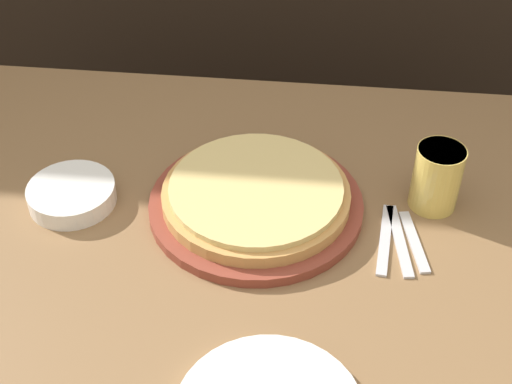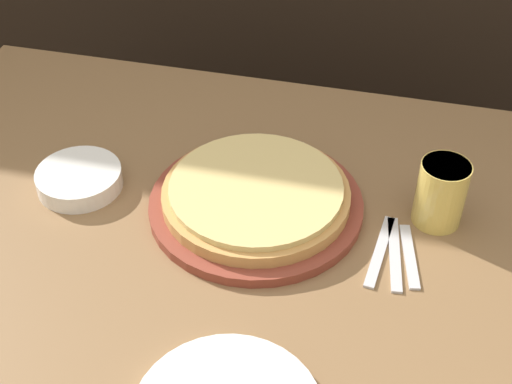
{
  "view_description": "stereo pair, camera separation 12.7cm",
  "coord_description": "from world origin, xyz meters",
  "px_view_note": "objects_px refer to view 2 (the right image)",
  "views": [
    {
      "loc": [
        0.14,
        -0.86,
        1.58
      ],
      "look_at": [
        0.03,
        0.1,
        0.75
      ],
      "focal_mm": 50.0,
      "sensor_mm": 36.0,
      "label": 1
    },
    {
      "loc": [
        0.26,
        -0.84,
        1.58
      ],
      "look_at": [
        0.03,
        0.1,
        0.75
      ],
      "focal_mm": 50.0,
      "sensor_mm": 36.0,
      "label": 2
    }
  ],
  "objects_px": {
    "pizza_on_board": "(256,198)",
    "beer_glass": "(441,191)",
    "spoon": "(409,256)",
    "side_bowl": "(79,179)",
    "fork": "(380,251)",
    "dinner_knife": "(395,254)"
  },
  "relations": [
    {
      "from": "beer_glass",
      "to": "side_bowl",
      "type": "xyz_separation_m",
      "value": [
        -0.65,
        -0.07,
        -0.05
      ]
    },
    {
      "from": "side_bowl",
      "to": "dinner_knife",
      "type": "bearing_deg",
      "value": -3.78
    },
    {
      "from": "pizza_on_board",
      "to": "fork",
      "type": "height_order",
      "value": "pizza_on_board"
    },
    {
      "from": "fork",
      "to": "spoon",
      "type": "bearing_deg",
      "value": 0.0
    },
    {
      "from": "pizza_on_board",
      "to": "spoon",
      "type": "distance_m",
      "value": 0.29
    },
    {
      "from": "pizza_on_board",
      "to": "side_bowl",
      "type": "distance_m",
      "value": 0.34
    },
    {
      "from": "beer_glass",
      "to": "fork",
      "type": "xyz_separation_m",
      "value": [
        -0.09,
        -0.11,
        -0.06
      ]
    },
    {
      "from": "pizza_on_board",
      "to": "fork",
      "type": "distance_m",
      "value": 0.24
    },
    {
      "from": "fork",
      "to": "spoon",
      "type": "relative_size",
      "value": 1.18
    },
    {
      "from": "dinner_knife",
      "to": "spoon",
      "type": "relative_size",
      "value": 1.18
    },
    {
      "from": "pizza_on_board",
      "to": "side_bowl",
      "type": "height_order",
      "value": "pizza_on_board"
    },
    {
      "from": "pizza_on_board",
      "to": "side_bowl",
      "type": "bearing_deg",
      "value": -176.99
    },
    {
      "from": "fork",
      "to": "spoon",
      "type": "distance_m",
      "value": 0.05
    },
    {
      "from": "spoon",
      "to": "dinner_knife",
      "type": "bearing_deg",
      "value": 180.0
    },
    {
      "from": "pizza_on_board",
      "to": "spoon",
      "type": "height_order",
      "value": "pizza_on_board"
    },
    {
      "from": "dinner_knife",
      "to": "side_bowl",
      "type": "bearing_deg",
      "value": 176.22
    },
    {
      "from": "beer_glass",
      "to": "spoon",
      "type": "height_order",
      "value": "beer_glass"
    },
    {
      "from": "spoon",
      "to": "beer_glass",
      "type": "bearing_deg",
      "value": 70.67
    },
    {
      "from": "side_bowl",
      "to": "spoon",
      "type": "relative_size",
      "value": 1.07
    },
    {
      "from": "pizza_on_board",
      "to": "beer_glass",
      "type": "bearing_deg",
      "value": 8.82
    },
    {
      "from": "pizza_on_board",
      "to": "side_bowl",
      "type": "relative_size",
      "value": 2.43
    },
    {
      "from": "pizza_on_board",
      "to": "beer_glass",
      "type": "xyz_separation_m",
      "value": [
        0.32,
        0.05,
        0.04
      ]
    }
  ]
}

